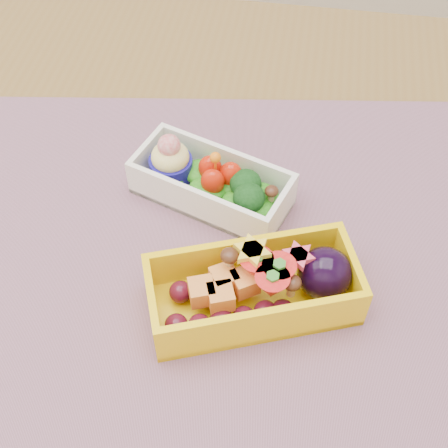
# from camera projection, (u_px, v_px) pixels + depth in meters

# --- Properties ---
(table) EXTENTS (1.20, 0.80, 0.75)m
(table) POSITION_uv_depth(u_px,v_px,m) (216.00, 296.00, 0.65)
(table) COLOR brown
(table) RESTS_ON ground
(placemat) EXTENTS (0.61, 0.50, 0.00)m
(placemat) POSITION_uv_depth(u_px,v_px,m) (215.00, 254.00, 0.56)
(placemat) COLOR gray
(placemat) RESTS_ON table
(bento_white) EXTENTS (0.16, 0.11, 0.06)m
(bento_white) POSITION_uv_depth(u_px,v_px,m) (211.00, 183.00, 0.58)
(bento_white) COLOR white
(bento_white) RESTS_ON placemat
(bento_yellow) EXTENTS (0.19, 0.13, 0.06)m
(bento_yellow) POSITION_uv_depth(u_px,v_px,m) (258.00, 288.00, 0.51)
(bento_yellow) COLOR yellow
(bento_yellow) RESTS_ON placemat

